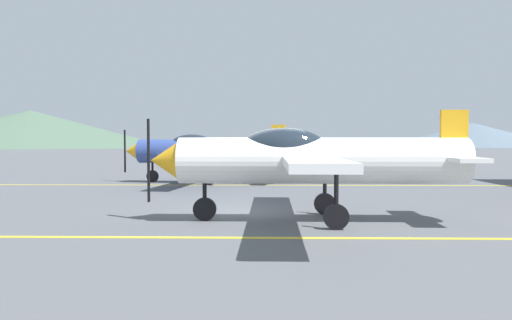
# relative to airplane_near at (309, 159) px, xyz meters

# --- Properties ---
(ground_plane) EXTENTS (400.00, 400.00, 0.00)m
(ground_plane) POSITION_rel_airplane_near_xyz_m (-1.23, 1.19, -1.51)
(ground_plane) COLOR #54565B
(apron_line_near) EXTENTS (80.00, 0.16, 0.01)m
(apron_line_near) POSITION_rel_airplane_near_xyz_m (-1.23, -2.07, -1.50)
(apron_line_near) COLOR yellow
(apron_line_near) RESTS_ON ground_plane
(apron_line_far) EXTENTS (80.00, 0.16, 0.01)m
(apron_line_far) POSITION_rel_airplane_near_xyz_m (-1.23, 9.50, -1.50)
(apron_line_far) COLOR yellow
(apron_line_far) RESTS_ON ground_plane
(airplane_near) EXTENTS (7.71, 8.89, 2.68)m
(airplane_near) POSITION_rel_airplane_near_xyz_m (0.00, 0.00, 0.00)
(airplane_near) COLOR white
(airplane_near) RESTS_ON ground_plane
(airplane_mid) EXTENTS (7.81, 8.95, 2.68)m
(airplane_mid) POSITION_rel_airplane_near_xyz_m (-3.88, 10.64, 0.00)
(airplane_mid) COLOR #33478C
(airplane_mid) RESTS_ON ground_plane
(car_sedan) EXTENTS (2.74, 4.59, 1.62)m
(car_sedan) POSITION_rel_airplane_near_xyz_m (6.07, 16.10, -0.66)
(car_sedan) COLOR #3372BF
(car_sedan) RESTS_ON ground_plane
(hill_left) EXTENTS (87.90, 87.90, 11.73)m
(hill_left) POSITION_rel_airplane_near_xyz_m (-75.77, 140.86, 4.36)
(hill_left) COLOR #4C6651
(hill_left) RESTS_ON ground_plane
(hill_centerleft) EXTENTS (57.42, 57.42, 8.38)m
(hill_centerleft) POSITION_rel_airplane_near_xyz_m (70.33, 158.55, 2.68)
(hill_centerleft) COLOR slate
(hill_centerleft) RESTS_ON ground_plane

